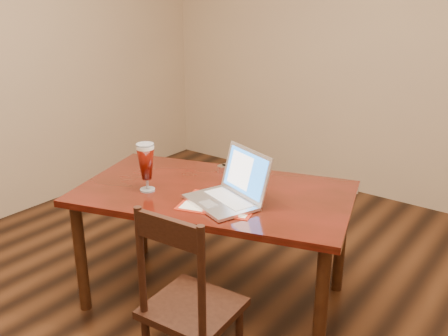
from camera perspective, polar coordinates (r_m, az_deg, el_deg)
The scene contains 2 objects.
dining_table at distance 2.74m, azimuth -1.27°, elevation -3.98°, with size 1.65×1.22×0.95m.
dining_chair at distance 2.26m, azimuth -4.10°, elevation -15.44°, with size 0.41×0.39×0.90m.
Camera 1 is at (1.32, -1.53, 1.73)m, focal length 40.00 mm.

